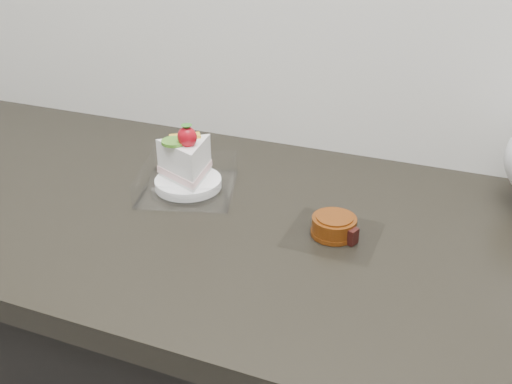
% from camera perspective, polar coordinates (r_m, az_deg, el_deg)
% --- Properties ---
extents(cake_tray, '(0.20, 0.20, 0.13)m').
position_cam_1_polar(cake_tray, '(1.02, -6.86, 1.99)').
color(cake_tray, white).
rests_on(cake_tray, counter).
extents(mooncake_wrap, '(0.14, 0.13, 0.03)m').
position_cam_1_polar(mooncake_wrap, '(0.89, 7.85, -3.58)').
color(mooncake_wrap, white).
rests_on(mooncake_wrap, counter).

